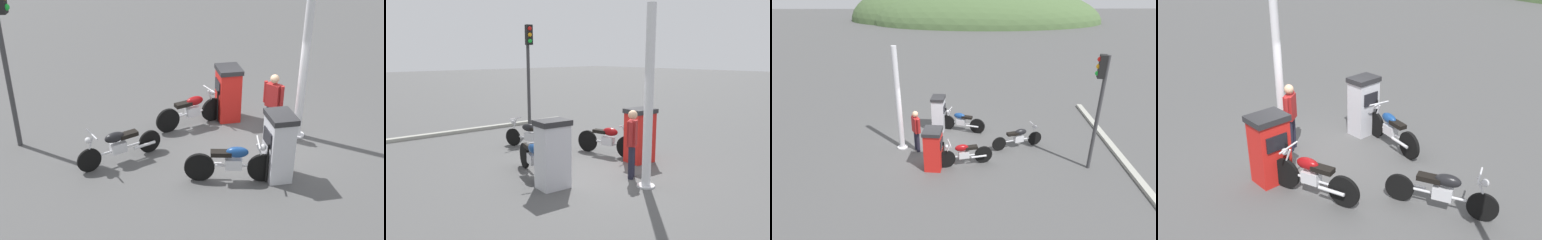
% 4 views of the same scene
% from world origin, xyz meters
% --- Properties ---
extents(ground_plane, '(120.00, 120.00, 0.00)m').
position_xyz_m(ground_plane, '(0.00, 0.00, 0.00)').
color(ground_plane, '#4C4C4C').
extents(fuel_pump_near, '(0.72, 0.80, 1.47)m').
position_xyz_m(fuel_pump_near, '(-0.07, -1.50, 0.75)').
color(fuel_pump_near, red).
rests_on(fuel_pump_near, ground).
extents(fuel_pump_far, '(0.65, 0.77, 1.52)m').
position_xyz_m(fuel_pump_far, '(-0.07, 1.50, 0.77)').
color(fuel_pump_far, silver).
rests_on(fuel_pump_far, ground).
extents(motorcycle_near_pump, '(1.95, 0.65, 0.96)m').
position_xyz_m(motorcycle_near_pump, '(0.99, -1.36, 0.46)').
color(motorcycle_near_pump, black).
rests_on(motorcycle_near_pump, ground).
extents(motorcycle_far_pump, '(1.93, 0.82, 0.96)m').
position_xyz_m(motorcycle_far_pump, '(0.90, 1.36, 0.46)').
color(motorcycle_far_pump, black).
rests_on(motorcycle_far_pump, ground).
extents(motorcycle_extra, '(2.01, 0.79, 0.92)m').
position_xyz_m(motorcycle_extra, '(3.10, -0.12, 0.45)').
color(motorcycle_extra, black).
rests_on(motorcycle_extra, ground).
extents(attendant_person, '(0.37, 0.54, 1.63)m').
position_xyz_m(attendant_person, '(-0.80, -0.30, 0.93)').
color(attendant_person, '#1E1E2D').
rests_on(attendant_person, ground).
extents(roadside_traffic_light, '(0.40, 0.28, 3.97)m').
position_xyz_m(roadside_traffic_light, '(5.24, -1.58, 2.70)').
color(roadside_traffic_light, '#38383A').
rests_on(roadside_traffic_light, ground).
extents(canopy_support_pole, '(0.40, 0.40, 3.96)m').
position_xyz_m(canopy_support_pole, '(-1.42, -0.07, 1.90)').
color(canopy_support_pole, silver).
rests_on(canopy_support_pole, ground).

